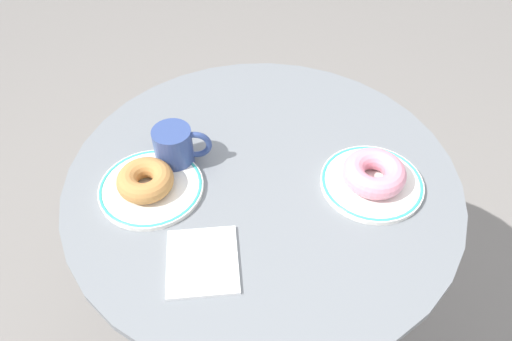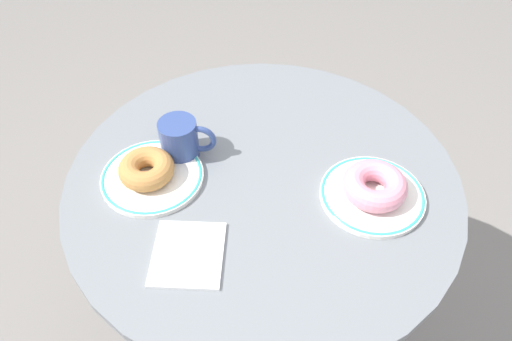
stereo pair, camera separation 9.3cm
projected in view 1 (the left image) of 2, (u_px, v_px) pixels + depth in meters
The scene contains 7 objects.
cafe_table at pixel (262, 247), 1.17m from camera, with size 0.79×0.79×0.77m.
plate_left at pixel (151, 188), 0.96m from camera, with size 0.20×0.20×0.01m.
plate_right at pixel (372, 183), 0.97m from camera, with size 0.20×0.20×0.01m.
donut_old_fashioned at pixel (145, 180), 0.94m from camera, with size 0.11×0.11×0.04m, color #BC7F42.
donut_pink_frosted at pixel (374, 173), 0.95m from camera, with size 0.12×0.12×0.04m, color pink.
paper_napkin at pixel (202, 261), 0.85m from camera, with size 0.12×0.14×0.01m, color white.
coffee_mug at pixel (176, 147), 0.99m from camera, with size 0.12×0.08×0.09m.
Camera 1 is at (0.02, -0.67, 1.50)m, focal length 34.45 mm.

